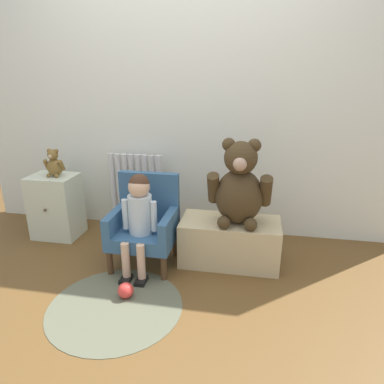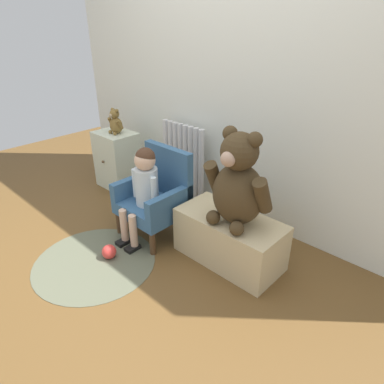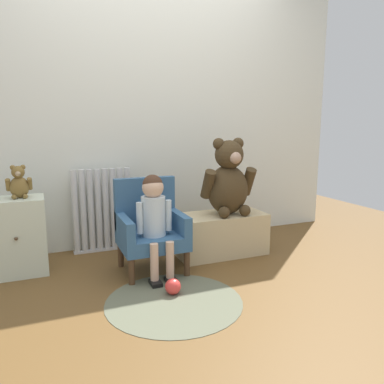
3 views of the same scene
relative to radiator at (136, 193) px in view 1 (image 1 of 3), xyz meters
The scene contains 11 objects.
ground_plane 1.22m from the radiator, 68.28° to the right, with size 6.00×6.00×0.00m, color brown.
back_wall 0.96m from the radiator, 16.17° to the left, with size 3.80×0.05×2.40m, color silver.
radiator is the anchor object (origin of this frame).
small_dresser 0.70m from the radiator, 157.65° to the right, with size 0.39×0.32×0.55m.
child_armchair 0.60m from the radiator, 64.79° to the right, with size 0.46×0.42×0.67m.
child_figure 0.72m from the radiator, 68.69° to the right, with size 0.25×0.35×0.72m.
low_bench 1.00m from the radiator, 26.83° to the right, with size 0.73×0.36×0.34m, color tan.
large_teddy_bear 1.08m from the radiator, 26.47° to the right, with size 0.45×0.32×0.62m.
small_teddy_bear 0.73m from the radiator, 156.15° to the right, with size 0.17×0.12×0.23m.
floor_rug 1.19m from the radiator, 78.10° to the right, with size 0.83×0.83×0.01m, color #5A5D49.
toy_ball 1.09m from the radiator, 75.30° to the right, with size 0.10×0.10×0.10m, color red.
Camera 1 is at (0.59, -1.68, 1.37)m, focal length 32.00 mm.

